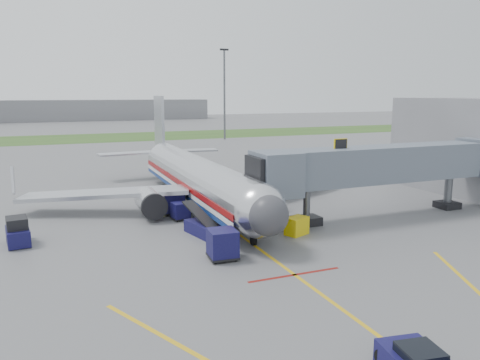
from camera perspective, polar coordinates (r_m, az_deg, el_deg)
name	(u,v)px	position (r m, az deg, el deg)	size (l,w,h in m)	color
ground	(266,254)	(31.50, 3.13, -8.95)	(400.00, 400.00, 0.00)	#565659
grass_strip	(106,138)	(117.97, -15.99, 5.00)	(300.00, 25.00, 0.01)	#2D4C1E
apron_markings	(326,298)	(25.50, 10.48, -13.94)	(21.52, 50.00, 0.01)	gold
airliner	(197,177)	(44.66, -5.23, 0.35)	(32.10, 35.67, 10.25)	silver
jet_bridge	(378,166)	(41.31, 16.47, 1.70)	(25.30, 4.00, 6.90)	slate
terminal	(478,145)	(56.72, 26.99, 3.81)	(10.00, 16.00, 10.00)	slate
light_mast_right	(224,92)	(108.60, -1.91, 10.65)	(2.00, 0.44, 20.40)	#595B60
distant_terminal	(55,110)	(196.94, -21.63, 7.89)	(120.00, 14.00, 8.00)	slate
baggage_tug	(18,232)	(36.55, -25.47, -5.80)	(1.78, 2.96, 1.96)	#0E0D3C
baggage_cart_a	(223,244)	(30.18, -2.14, -7.84)	(1.91, 1.91, 1.94)	#0E0D3C
baggage_cart_b	(180,211)	(39.72, -7.28, -3.77)	(1.56, 1.56, 1.47)	#0E0D3C
baggage_cart_c	(174,203)	(41.57, -8.02, -2.81)	(2.04, 2.04, 1.93)	#0E0D3C
belt_loader	(204,228)	(35.26, -4.37, -5.90)	(2.29, 4.68, 2.21)	#0E0D3C
ground_power_cart	(297,226)	(35.60, 6.92, -5.58)	(2.00, 1.70, 1.35)	#DABE0C
ramp_worker	(165,206)	(41.09, -9.17, -3.20)	(0.61, 0.40, 1.69)	#CEE91B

